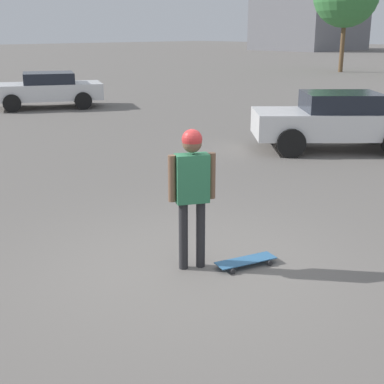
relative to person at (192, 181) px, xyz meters
name	(u,v)px	position (x,y,z in m)	size (l,w,h in m)	color
ground_plane	(192,267)	(0.00, 0.00, -1.15)	(220.00, 220.00, 0.00)	slate
person	(192,181)	(0.00, 0.00, 0.00)	(0.53, 0.38, 1.79)	#262628
skateboard	(246,261)	(-0.53, 0.46, -1.08)	(0.85, 0.48, 0.08)	#336693
car_parked_near	(337,120)	(-7.52, -2.51, -0.39)	(4.12, 4.05, 1.44)	silver
car_parked_far	(47,89)	(-6.29, -14.53, -0.42)	(4.57, 3.61, 1.35)	silver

